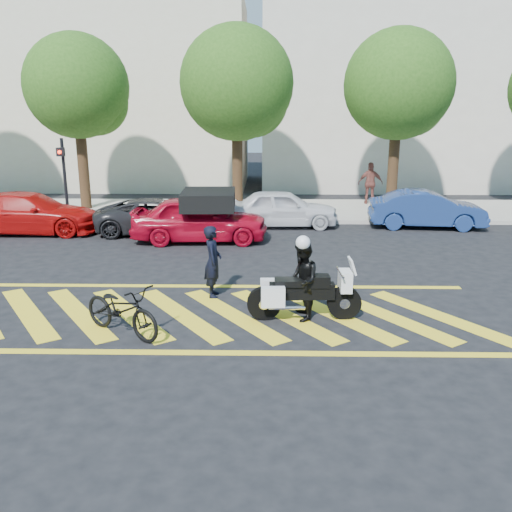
{
  "coord_description": "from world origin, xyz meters",
  "views": [
    {
      "loc": [
        1.21,
        -10.83,
        4.23
      ],
      "look_at": [
        0.99,
        0.92,
        1.05
      ],
      "focal_mm": 38.0,
      "sensor_mm": 36.0,
      "label": 1
    }
  ],
  "objects_px": {
    "police_motorcycle": "(303,293)",
    "parked_mid_left": "(158,216)",
    "bicycle": "(122,309)",
    "officer_moto": "(302,281)",
    "parked_mid_right": "(283,208)",
    "red_convertible": "(200,219)",
    "parked_left": "(30,213)",
    "officer_bike": "(213,261)",
    "parked_right": "(427,209)"
  },
  "relations": [
    {
      "from": "red_convertible",
      "to": "parked_left",
      "type": "relative_size",
      "value": 0.9
    },
    {
      "from": "police_motorcycle",
      "to": "officer_moto",
      "type": "xyz_separation_m",
      "value": [
        -0.02,
        0.0,
        0.26
      ]
    },
    {
      "from": "officer_moto",
      "to": "red_convertible",
      "type": "bearing_deg",
      "value": -159.03
    },
    {
      "from": "police_motorcycle",
      "to": "officer_moto",
      "type": "relative_size",
      "value": 1.44
    },
    {
      "from": "parked_left",
      "to": "parked_mid_left",
      "type": "distance_m",
      "value": 4.51
    },
    {
      "from": "police_motorcycle",
      "to": "red_convertible",
      "type": "distance_m",
      "value": 7.49
    },
    {
      "from": "officer_moto",
      "to": "parked_right",
      "type": "height_order",
      "value": "officer_moto"
    },
    {
      "from": "police_motorcycle",
      "to": "parked_right",
      "type": "distance_m",
      "value": 10.54
    },
    {
      "from": "officer_bike",
      "to": "parked_mid_left",
      "type": "xyz_separation_m",
      "value": [
        -2.6,
        6.75,
        -0.24
      ]
    },
    {
      "from": "bicycle",
      "to": "parked_right",
      "type": "distance_m",
      "value": 13.29
    },
    {
      "from": "red_convertible",
      "to": "officer_bike",
      "type": "bearing_deg",
      "value": -172.31
    },
    {
      "from": "officer_moto",
      "to": "red_convertible",
      "type": "relative_size",
      "value": 0.37
    },
    {
      "from": "bicycle",
      "to": "officer_bike",
      "type": "bearing_deg",
      "value": 0.33
    },
    {
      "from": "bicycle",
      "to": "parked_right",
      "type": "height_order",
      "value": "parked_right"
    },
    {
      "from": "officer_bike",
      "to": "police_motorcycle",
      "type": "height_order",
      "value": "officer_bike"
    },
    {
      "from": "bicycle",
      "to": "parked_mid_right",
      "type": "xyz_separation_m",
      "value": [
        3.39,
        10.14,
        0.18
      ]
    },
    {
      "from": "officer_moto",
      "to": "parked_mid_left",
      "type": "bearing_deg",
      "value": -152.89
    },
    {
      "from": "bicycle",
      "to": "red_convertible",
      "type": "distance_m",
      "value": 7.77
    },
    {
      "from": "police_motorcycle",
      "to": "officer_moto",
      "type": "height_order",
      "value": "officer_moto"
    },
    {
      "from": "police_motorcycle",
      "to": "parked_mid_right",
      "type": "xyz_separation_m",
      "value": [
        -0.15,
        9.27,
        0.13
      ]
    },
    {
      "from": "officer_moto",
      "to": "parked_mid_right",
      "type": "height_order",
      "value": "officer_moto"
    },
    {
      "from": "officer_bike",
      "to": "parked_left",
      "type": "bearing_deg",
      "value": 44.76
    },
    {
      "from": "police_motorcycle",
      "to": "parked_left",
      "type": "relative_size",
      "value": 0.48
    },
    {
      "from": "parked_mid_left",
      "to": "parked_right",
      "type": "height_order",
      "value": "parked_right"
    },
    {
      "from": "officer_bike",
      "to": "parked_left",
      "type": "xyz_separation_m",
      "value": [
        -7.11,
        6.61,
        -0.13
      ]
    },
    {
      "from": "parked_left",
      "to": "parked_right",
      "type": "bearing_deg",
      "value": -86.3
    },
    {
      "from": "officer_bike",
      "to": "parked_mid_right",
      "type": "bearing_deg",
      "value": -15.49
    },
    {
      "from": "bicycle",
      "to": "parked_left",
      "type": "bearing_deg",
      "value": 66.55
    },
    {
      "from": "red_convertible",
      "to": "parked_left",
      "type": "height_order",
      "value": "red_convertible"
    },
    {
      "from": "bicycle",
      "to": "officer_moto",
      "type": "bearing_deg",
      "value": -41.67
    },
    {
      "from": "officer_moto",
      "to": "parked_left",
      "type": "distance_m",
      "value": 12.12
    },
    {
      "from": "officer_moto",
      "to": "parked_mid_left",
      "type": "relative_size",
      "value": 0.38
    },
    {
      "from": "police_motorcycle",
      "to": "parked_mid_left",
      "type": "xyz_separation_m",
      "value": [
        -4.59,
        8.16,
        0.03
      ]
    },
    {
      "from": "officer_bike",
      "to": "parked_mid_left",
      "type": "distance_m",
      "value": 7.23
    },
    {
      "from": "red_convertible",
      "to": "parked_left",
      "type": "bearing_deg",
      "value": 77.1
    },
    {
      "from": "bicycle",
      "to": "police_motorcycle",
      "type": "relative_size",
      "value": 0.82
    },
    {
      "from": "bicycle",
      "to": "red_convertible",
      "type": "relative_size",
      "value": 0.44
    },
    {
      "from": "officer_moto",
      "to": "red_convertible",
      "type": "distance_m",
      "value": 7.48
    },
    {
      "from": "parked_mid_left",
      "to": "parked_left",
      "type": "bearing_deg",
      "value": 84.24
    },
    {
      "from": "police_motorcycle",
      "to": "parked_mid_right",
      "type": "bearing_deg",
      "value": 88.75
    },
    {
      "from": "bicycle",
      "to": "officer_moto",
      "type": "distance_m",
      "value": 3.64
    },
    {
      "from": "bicycle",
      "to": "police_motorcycle",
      "type": "bearing_deg",
      "value": -41.75
    },
    {
      "from": "red_convertible",
      "to": "parked_right",
      "type": "distance_m",
      "value": 8.43
    },
    {
      "from": "red_convertible",
      "to": "bicycle",
      "type": "bearing_deg",
      "value": 173.37
    },
    {
      "from": "parked_left",
      "to": "officer_bike",
      "type": "bearing_deg",
      "value": -133.89
    },
    {
      "from": "parked_mid_right",
      "to": "police_motorcycle",
      "type": "bearing_deg",
      "value": 179.59
    },
    {
      "from": "police_motorcycle",
      "to": "parked_left",
      "type": "xyz_separation_m",
      "value": [
        -9.1,
        8.03,
        0.14
      ]
    },
    {
      "from": "red_convertible",
      "to": "parked_mid_right",
      "type": "relative_size",
      "value": 1.09
    },
    {
      "from": "parked_mid_left",
      "to": "parked_right",
      "type": "bearing_deg",
      "value": -91.45
    },
    {
      "from": "officer_bike",
      "to": "officer_moto",
      "type": "xyz_separation_m",
      "value": [
        1.97,
        -1.41,
        -0.01
      ]
    }
  ]
}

